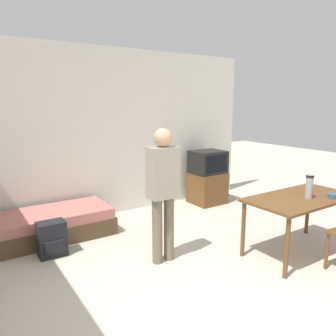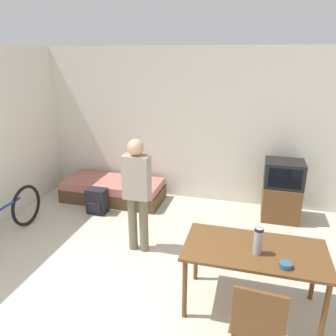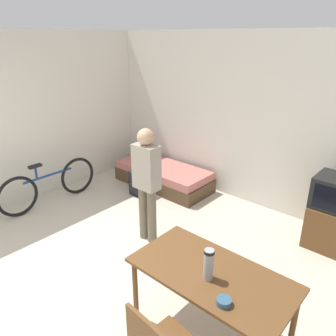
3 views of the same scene
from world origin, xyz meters
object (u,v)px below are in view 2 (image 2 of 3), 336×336
object	(u,v)px
tv	(282,191)
bicycle	(1,221)
wooden_chair	(258,322)
dining_table	(254,256)
person_standing	(137,189)
backpack	(97,201)
mate_bowl	(286,265)
thermos_flask	(258,240)
daybed	(113,190)

from	to	relation	value
tv	bicycle	distance (m)	4.26
wooden_chair	dining_table	bearing A→B (deg)	94.46
person_standing	backpack	world-z (taller)	person_standing
tv	person_standing	xyz separation A→B (m)	(-1.92, -1.48, 0.43)
mate_bowl	tv	bearing A→B (deg)	86.96
mate_bowl	backpack	xyz separation A→B (m)	(-2.85, 1.83, -0.53)
wooden_chair	backpack	world-z (taller)	wooden_chair
thermos_flask	dining_table	bearing A→B (deg)	101.36
tv	dining_table	distance (m)	2.26
wooden_chair	mate_bowl	world-z (taller)	wooden_chair
daybed	mate_bowl	bearing A→B (deg)	-40.57
daybed	backpack	bearing A→B (deg)	-94.48
wooden_chair	mate_bowl	distance (m)	0.59
dining_table	backpack	world-z (taller)	dining_table
person_standing	wooden_chair	bearing A→B (deg)	-42.95
wooden_chair	tv	bearing A→B (deg)	83.31
daybed	bicycle	xyz separation A→B (m)	(-0.92, -1.76, 0.15)
wooden_chair	bicycle	bearing A→B (deg)	162.08
tv	wooden_chair	distance (m)	2.97
daybed	tv	xyz separation A→B (m)	(2.93, 0.06, 0.29)
bicycle	backpack	bearing A→B (deg)	53.53
tv	dining_table	xyz separation A→B (m)	(-0.40, -2.22, 0.16)
daybed	dining_table	distance (m)	3.36
backpack	bicycle	bearing A→B (deg)	-126.47
mate_bowl	backpack	distance (m)	3.43
bicycle	person_standing	size ratio (longest dim) A/B	1.10
tv	backpack	world-z (taller)	tv
person_standing	backpack	bearing A→B (deg)	140.92
dining_table	bicycle	bearing A→B (deg)	173.30
bicycle	dining_table	bearing A→B (deg)	-6.70
wooden_chair	daybed	bearing A→B (deg)	131.83
wooden_chair	mate_bowl	size ratio (longest dim) A/B	7.54
tv	backpack	size ratio (longest dim) A/B	2.27
daybed	bicycle	distance (m)	1.99
dining_table	thermos_flask	world-z (taller)	thermos_flask
bicycle	thermos_flask	xyz separation A→B (m)	(3.47, -0.49, 0.54)
tv	wooden_chair	world-z (taller)	tv
daybed	bicycle	size ratio (longest dim) A/B	1.05
daybed	backpack	xyz separation A→B (m)	(-0.04, -0.57, 0.03)
wooden_chair	mate_bowl	bearing A→B (deg)	66.37
daybed	thermos_flask	xyz separation A→B (m)	(2.55, -2.24, 0.69)
daybed	person_standing	size ratio (longest dim) A/B	1.15
bicycle	thermos_flask	distance (m)	3.55
dining_table	wooden_chair	xyz separation A→B (m)	(0.06, -0.73, -0.14)
tv	dining_table	size ratio (longest dim) A/B	0.69
bicycle	backpack	world-z (taller)	bicycle
person_standing	thermos_flask	xyz separation A→B (m)	(1.54, -0.82, -0.03)
bicycle	thermos_flask	bearing A→B (deg)	-8.01
bicycle	thermos_flask	world-z (taller)	thermos_flask
daybed	thermos_flask	size ratio (longest dim) A/B	6.38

